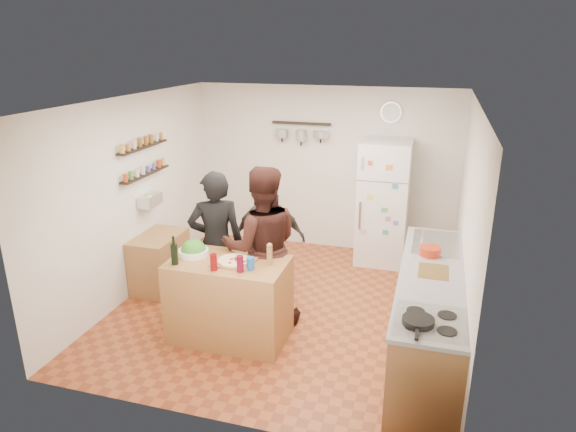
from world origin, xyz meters
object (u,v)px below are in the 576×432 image
(salad_bowl, at_px, (194,252))
(salt_canister, at_px, (250,263))
(pepper_mill, at_px, (270,256))
(fridge, at_px, (383,203))
(side_table, at_px, (160,262))
(prep_island, at_px, (229,300))
(red_bowl, at_px, (430,251))
(wall_clock, at_px, (391,112))
(person_left, at_px, (216,244))
(skillet, at_px, (418,321))
(person_back, at_px, (269,238))
(wine_bottle, at_px, (174,254))
(counter_run, at_px, (429,315))
(person_center, at_px, (262,247))

(salad_bowl, relative_size, salt_canister, 2.47)
(pepper_mill, xyz_separation_m, fridge, (0.89, 2.52, -0.11))
(side_table, bearing_deg, prep_island, -32.91)
(pepper_mill, relative_size, red_bowl, 0.84)
(salad_bowl, relative_size, wall_clock, 1.08)
(prep_island, height_order, wall_clock, wall_clock)
(prep_island, bearing_deg, red_bowl, 19.99)
(salad_bowl, height_order, pepper_mill, pepper_mill)
(person_left, relative_size, skillet, 6.62)
(person_back, distance_m, side_table, 1.52)
(wine_bottle, distance_m, skillet, 2.55)
(salad_bowl, xyz_separation_m, pepper_mill, (0.87, 0.00, 0.06))
(skillet, bearing_deg, red_bowl, 88.08)
(person_left, distance_m, counter_run, 2.50)
(counter_run, bearing_deg, prep_island, -172.54)
(salad_bowl, height_order, person_back, person_back)
(wall_clock, distance_m, side_table, 3.81)
(wine_bottle, xyz_separation_m, fridge, (1.84, 2.79, -0.12))
(prep_island, bearing_deg, wall_clock, 65.18)
(counter_run, height_order, wall_clock, wall_clock)
(wall_clock, height_order, side_table, wall_clock)
(skillet, bearing_deg, wine_bottle, 168.08)
(prep_island, distance_m, wine_bottle, 0.79)
(pepper_mill, height_order, counter_run, pepper_mill)
(salt_canister, xyz_separation_m, counter_run, (1.79, 0.39, -0.53))
(salad_bowl, distance_m, pepper_mill, 0.87)
(salad_bowl, height_order, side_table, salad_bowl)
(person_center, relative_size, counter_run, 0.71)
(salad_bowl, bearing_deg, red_bowl, 15.72)
(counter_run, bearing_deg, fridge, 108.06)
(fridge, relative_size, side_table, 2.25)
(wine_bottle, distance_m, counter_run, 2.70)
(fridge, relative_size, wall_clock, 6.00)
(person_left, bearing_deg, person_center, 147.75)
(fridge, distance_m, side_table, 3.23)
(counter_run, relative_size, wall_clock, 8.77)
(person_center, distance_m, skillet, 2.13)
(salad_bowl, distance_m, salt_canister, 0.74)
(prep_island, relative_size, person_left, 0.71)
(person_center, xyz_separation_m, skillet, (1.77, -1.19, 0.02))
(person_center, distance_m, side_table, 1.72)
(salad_bowl, bearing_deg, salt_canister, -13.28)
(prep_island, bearing_deg, salt_canister, -21.80)
(wine_bottle, relative_size, side_table, 0.28)
(counter_run, distance_m, fridge, 2.46)
(wine_bottle, relative_size, person_left, 0.13)
(wine_bottle, xyz_separation_m, wall_clock, (1.84, 3.12, 1.13))
(salad_bowl, distance_m, person_left, 0.46)
(pepper_mill, xyz_separation_m, wall_clock, (0.89, 2.85, 1.14))
(prep_island, height_order, salt_canister, salt_canister)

